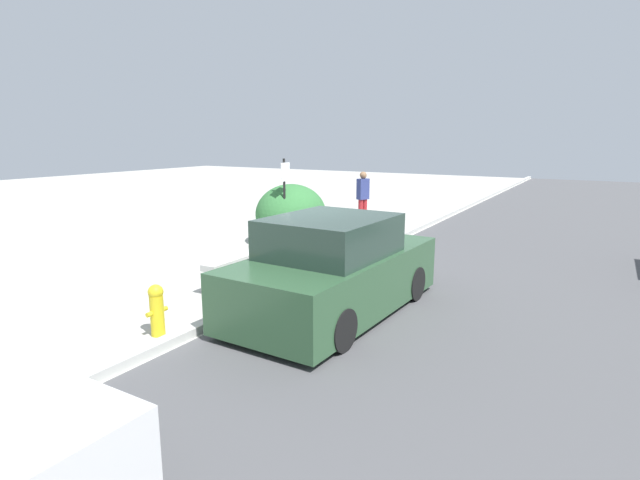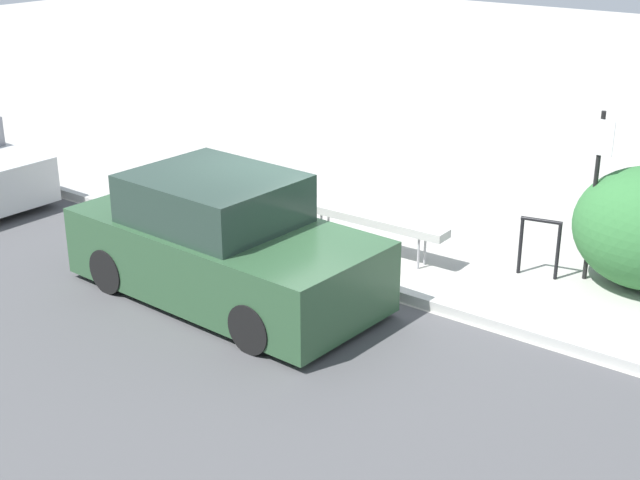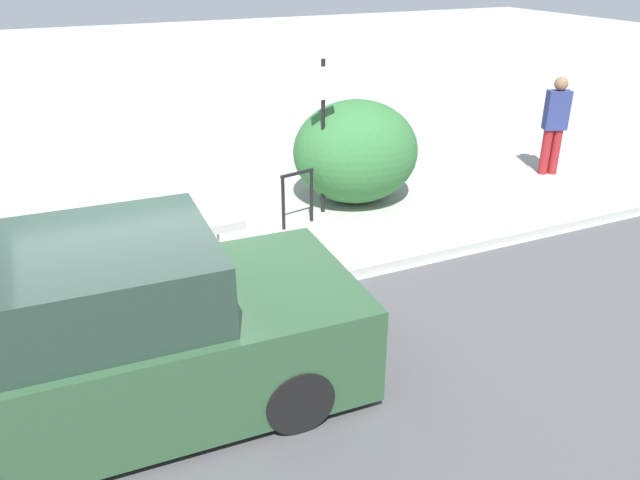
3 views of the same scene
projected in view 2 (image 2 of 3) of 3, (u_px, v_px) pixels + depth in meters
The scene contains 7 objects.
ground_plane at pixel (316, 272), 12.22m from camera, with size 60.00×60.00×0.00m, color #ADAAA3.
curb at pixel (316, 268), 12.20m from camera, with size 60.00×0.20×0.13m.
bench at pixel (372, 220), 12.65m from camera, with size 2.36×0.38×0.59m.
bike_rack at pixel (540, 241), 11.92m from camera, with size 0.55×0.17×0.83m.
sign_post at pixel (595, 181), 11.50m from camera, with size 0.36×0.08×2.30m.
fire_hydrant at pixel (200, 199), 13.85m from camera, with size 0.36×0.22×0.77m.
parked_car_near at pixel (223, 245), 11.25m from camera, with size 4.18×2.01×1.61m.
Camera 2 is at (6.85, -8.88, 4.89)m, focal length 50.00 mm.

